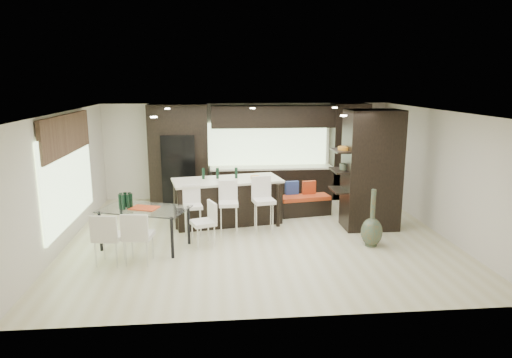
{
  "coord_description": "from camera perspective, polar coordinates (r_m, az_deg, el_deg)",
  "views": [
    {
      "loc": [
        -0.92,
        -9.4,
        3.33
      ],
      "look_at": [
        0.0,
        0.6,
        1.15
      ],
      "focal_mm": 32.0,
      "sensor_mm": 36.0,
      "label": 1
    }
  ],
  "objects": [
    {
      "name": "refrigerator",
      "position": [
        12.78,
        -9.56,
        1.34
      ],
      "size": [
        0.9,
        0.68,
        1.9
      ],
      "primitive_type": "cube",
      "color": "black",
      "rests_on": "ground"
    },
    {
      "name": "partition_column",
      "position": [
        10.6,
        14.24,
        1.1
      ],
      "size": [
        1.2,
        0.8,
        2.7
      ],
      "primitive_type": "cube",
      "color": "black",
      "rests_on": "ground"
    },
    {
      "name": "stool_mid",
      "position": [
        10.06,
        -3.45,
        -4.28
      ],
      "size": [
        0.42,
        0.42,
        0.95
      ],
      "primitive_type": "cube",
      "rotation": [
        0.0,
        0.0,
        -0.0
      ],
      "color": "white",
      "rests_on": "ground"
    },
    {
      "name": "back_cabinetry",
      "position": [
        12.81,
        1.17,
        3.35
      ],
      "size": [
        6.8,
        0.68,
        2.7
      ],
      "primitive_type": "cube",
      "color": "black",
      "rests_on": "ground"
    },
    {
      "name": "right_wall",
      "position": [
        10.8,
        21.97,
        0.78
      ],
      "size": [
        0.02,
        7.0,
        2.7
      ],
      "primitive_type": "cube",
      "color": "silver",
      "rests_on": "ground"
    },
    {
      "name": "ground",
      "position": [
        10.02,
        0.32,
        -7.17
      ],
      "size": [
        8.0,
        8.0,
        0.0
      ],
      "primitive_type": "plane",
      "color": "beige",
      "rests_on": "ground"
    },
    {
      "name": "left_wall",
      "position": [
        10.09,
        -22.91,
        -0.05
      ],
      "size": [
        0.02,
        7.0,
        2.7
      ],
      "primitive_type": "cube",
      "color": "silver",
      "rests_on": "ground"
    },
    {
      "name": "stool_left",
      "position": [
        10.09,
        -7.87,
        -4.52
      ],
      "size": [
        0.45,
        0.45,
        0.88
      ],
      "primitive_type": "cube",
      "rotation": [
        0.0,
        0.0,
        0.18
      ],
      "color": "white",
      "rests_on": "ground"
    },
    {
      "name": "floor_vase",
      "position": [
        9.58,
        14.34,
        -4.73
      ],
      "size": [
        0.57,
        0.57,
        1.19
      ],
      "primitive_type": null,
      "rotation": [
        0.0,
        0.0,
        -0.37
      ],
      "color": "#404B36",
      "rests_on": "ground"
    },
    {
      "name": "stone_accent",
      "position": [
        10.12,
        -22.62,
        5.18
      ],
      "size": [
        0.08,
        3.0,
        0.8
      ],
      "primitive_type": "cube",
      "color": "brown",
      "rests_on": "left_wall"
    },
    {
      "name": "ceiling_spots",
      "position": [
        9.72,
        0.19,
        8.41
      ],
      "size": [
        4.0,
        3.0,
        0.02
      ],
      "primitive_type": "cube",
      "color": "white",
      "rests_on": "ceiling"
    },
    {
      "name": "chair_end",
      "position": [
        9.42,
        -6.65,
        -5.84
      ],
      "size": [
        0.58,
        0.58,
        0.84
      ],
      "primitive_type": "cube",
      "rotation": [
        0.0,
        0.0,
        1.93
      ],
      "color": "white",
      "rests_on": "ground"
    },
    {
      "name": "bench",
      "position": [
        11.58,
        6.05,
        -3.27
      ],
      "size": [
        1.34,
        0.7,
        0.49
      ],
      "primitive_type": "cube",
      "rotation": [
        0.0,
        0.0,
        0.17
      ],
      "color": "black",
      "rests_on": "ground"
    },
    {
      "name": "kitchen_island",
      "position": [
        10.87,
        -3.6,
        -2.73
      ],
      "size": [
        2.69,
        1.54,
        1.05
      ],
      "primitive_type": "cube",
      "rotation": [
        0.0,
        0.0,
        0.19
      ],
      "color": "black",
      "rests_on": "ground"
    },
    {
      "name": "window_back",
      "position": [
        13.07,
        1.47,
        4.42
      ],
      "size": [
        3.4,
        0.04,
        1.2
      ],
      "primitive_type": "cube",
      "color": "#B2D199",
      "rests_on": "back_wall"
    },
    {
      "name": "chair_far",
      "position": [
        8.86,
        -17.85,
        -7.29
      ],
      "size": [
        0.57,
        0.57,
        0.91
      ],
      "primitive_type": "cube",
      "rotation": [
        0.0,
        0.0,
        -0.16
      ],
      "color": "white",
      "rests_on": "ground"
    },
    {
      "name": "back_wall",
      "position": [
        13.08,
        -1.17,
        3.54
      ],
      "size": [
        8.0,
        0.02,
        2.7
      ],
      "primitive_type": "cube",
      "color": "silver",
      "rests_on": "ground"
    },
    {
      "name": "dining_table",
      "position": [
        9.53,
        -13.66,
        -5.96
      ],
      "size": [
        1.93,
        1.48,
        0.82
      ],
      "primitive_type": "cube",
      "rotation": [
        0.0,
        0.0,
        -0.35
      ],
      "color": "white",
      "rests_on": "ground"
    },
    {
      "name": "stool_right",
      "position": [
        10.09,
        0.97,
        -4.02
      ],
      "size": [
        0.52,
        0.52,
        1.01
      ],
      "primitive_type": "cube",
      "rotation": [
        0.0,
        0.0,
        0.18
      ],
      "color": "white",
      "rests_on": "ground"
    },
    {
      "name": "window_left",
      "position": [
        10.26,
        -22.37,
        0.19
      ],
      "size": [
        0.04,
        3.2,
        1.9
      ],
      "primitive_type": "cube",
      "color": "#B2D199",
      "rests_on": "left_wall"
    },
    {
      "name": "chair_near",
      "position": [
        8.76,
        -14.43,
        -7.29
      ],
      "size": [
        0.56,
        0.56,
        0.92
      ],
      "primitive_type": "cube",
      "rotation": [
        0.0,
        0.0,
        -0.13
      ],
      "color": "white",
      "rests_on": "ground"
    },
    {
      "name": "ceiling",
      "position": [
        9.47,
        0.34,
        8.43
      ],
      "size": [
        8.0,
        7.0,
        0.02
      ],
      "primitive_type": "cube",
      "color": "white",
      "rests_on": "ground"
    }
  ]
}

